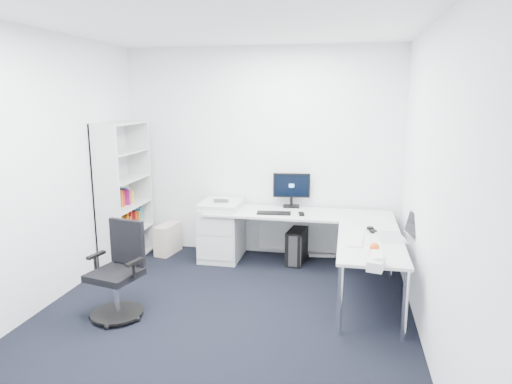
% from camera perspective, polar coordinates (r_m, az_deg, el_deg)
% --- Properties ---
extents(ground, '(4.20, 4.20, 0.00)m').
position_cam_1_polar(ground, '(4.40, -4.80, -16.25)').
color(ground, black).
extents(ceiling, '(4.20, 4.20, 0.00)m').
position_cam_1_polar(ceiling, '(3.94, -5.52, 20.98)').
color(ceiling, white).
extents(wall_back, '(3.60, 0.02, 2.70)m').
position_cam_1_polar(wall_back, '(5.97, 0.57, 4.90)').
color(wall_back, white).
rests_on(wall_back, ground).
extents(wall_front, '(3.60, 0.02, 2.70)m').
position_cam_1_polar(wall_front, '(2.10, -21.76, -9.14)').
color(wall_front, white).
rests_on(wall_front, ground).
extents(wall_left, '(0.02, 4.20, 2.70)m').
position_cam_1_polar(wall_left, '(4.78, -26.32, 1.93)').
color(wall_left, white).
rests_on(wall_left, ground).
extents(wall_right, '(0.02, 4.20, 2.70)m').
position_cam_1_polar(wall_right, '(3.86, 21.46, 0.24)').
color(wall_right, white).
rests_on(wall_right, ground).
extents(l_desk, '(2.29, 1.28, 0.67)m').
position_cam_1_polar(l_desk, '(5.44, 4.90, -6.82)').
color(l_desk, silver).
rests_on(l_desk, ground).
extents(drawer_pedestal, '(0.50, 0.62, 0.76)m').
position_cam_1_polar(drawer_pedestal, '(5.94, -4.30, -4.73)').
color(drawer_pedestal, silver).
rests_on(drawer_pedestal, ground).
extents(bookshelf, '(0.34, 0.88, 1.77)m').
position_cam_1_polar(bookshelf, '(5.97, -16.15, -0.10)').
color(bookshelf, silver).
rests_on(bookshelf, ground).
extents(task_chair, '(0.61, 0.61, 0.91)m').
position_cam_1_polar(task_chair, '(4.54, -17.27, -9.53)').
color(task_chair, black).
rests_on(task_chair, ground).
extents(black_pc_tower, '(0.25, 0.46, 0.43)m').
position_cam_1_polar(black_pc_tower, '(5.84, 5.12, -6.74)').
color(black_pc_tower, black).
rests_on(black_pc_tower, ground).
extents(beige_pc_tower, '(0.26, 0.45, 0.40)m').
position_cam_1_polar(beige_pc_tower, '(6.27, -10.96, -5.76)').
color(beige_pc_tower, beige).
rests_on(beige_pc_tower, ground).
extents(power_strip, '(0.35, 0.10, 0.04)m').
position_cam_1_polar(power_strip, '(6.14, 8.24, -7.82)').
color(power_strip, silver).
rests_on(power_strip, ground).
extents(monitor, '(0.49, 0.20, 0.45)m').
position_cam_1_polar(monitor, '(5.88, 4.46, 0.27)').
color(monitor, black).
rests_on(monitor, l_desk).
extents(black_keyboard, '(0.42, 0.18, 0.02)m').
position_cam_1_polar(black_keyboard, '(5.57, 2.25, -2.64)').
color(black_keyboard, black).
rests_on(black_keyboard, l_desk).
extents(mouse, '(0.08, 0.11, 0.03)m').
position_cam_1_polar(mouse, '(5.53, 5.69, -2.75)').
color(mouse, black).
rests_on(mouse, l_desk).
extents(desk_phone, '(0.20, 0.20, 0.13)m').
position_cam_1_polar(desk_phone, '(5.84, -4.35, -1.45)').
color(desk_phone, '#2B2B2E').
rests_on(desk_phone, l_desk).
extents(laptop, '(0.44, 0.44, 0.27)m').
position_cam_1_polar(laptop, '(4.79, 16.51, -4.01)').
color(laptop, silver).
rests_on(laptop, l_desk).
extents(white_keyboard, '(0.17, 0.46, 0.02)m').
position_cam_1_polar(white_keyboard, '(4.66, 12.42, -5.87)').
color(white_keyboard, silver).
rests_on(white_keyboard, l_desk).
extents(headphones, '(0.15, 0.20, 0.05)m').
position_cam_1_polar(headphones, '(5.02, 14.28, -4.49)').
color(headphones, black).
rests_on(headphones, l_desk).
extents(orange_fruit, '(0.09, 0.09, 0.09)m').
position_cam_1_polar(orange_fruit, '(4.36, 14.59, -6.70)').
color(orange_fruit, '#F25715').
rests_on(orange_fruit, l_desk).
extents(tissue_box, '(0.17, 0.26, 0.08)m').
position_cam_1_polar(tissue_box, '(3.97, 14.80, -8.63)').
color(tissue_box, silver).
rests_on(tissue_box, l_desk).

